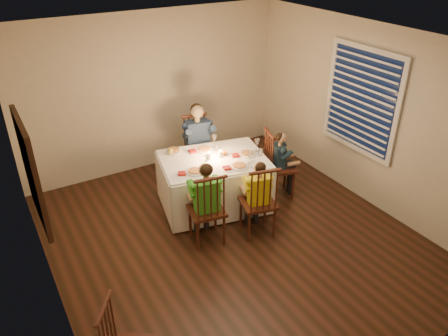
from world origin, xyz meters
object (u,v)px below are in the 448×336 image
adult (199,178)px  chair_near_right (257,232)px  child_yellow (257,232)px  dining_table (214,172)px  serving_bowl (173,152)px  chair_adult (199,178)px  child_green (207,240)px  child_teal (278,193)px  chair_end (278,193)px  chair_near_left (207,240)px

adult → chair_near_right: bearing=-80.0°
adult → child_yellow: adult is taller
dining_table → serving_bowl: 0.66m
chair_adult → child_yellow: bearing=-80.0°
child_green → chair_near_right: bearing=174.2°
dining_table → child_teal: (1.02, -0.24, -0.56)m
child_green → child_yellow: size_ratio=1.07×
chair_end → child_teal: bearing=0.0°
chair_near_left → chair_near_right: same height
serving_bowl → adult: bearing=31.6°
child_yellow → child_teal: bearing=-128.6°
chair_near_right → adult: bearing=-76.1°
chair_adult → chair_end: bearing=-41.2°
chair_near_right → child_yellow: child_yellow is taller
chair_near_right → child_teal: size_ratio=1.03×
adult → child_teal: adult is taller
chair_near_right → child_yellow: 0.00m
adult → serving_bowl: serving_bowl is taller
child_green → child_yellow: (0.67, -0.19, 0.00)m
child_yellow → serving_bowl: 1.67m
chair_near_left → chair_adult: bearing=-104.2°
chair_adult → chair_end: size_ratio=1.00×
dining_table → child_teal: bearing=-0.9°
chair_end → child_yellow: (-0.85, -0.64, 0.00)m
chair_near_right → serving_bowl: serving_bowl is taller
chair_adult → child_green: bearing=-104.0°
child_teal → adult: bearing=56.3°
dining_table → child_green: bearing=-113.6°
chair_near_right → chair_end: (0.85, 0.64, 0.00)m
serving_bowl → chair_near_right: bearing=-66.0°
chair_near_left → chair_near_right: bearing=174.2°
chair_adult → serving_bowl: serving_bowl is taller
child_yellow → chair_adult: bearing=-76.1°
chair_near_right → child_green: size_ratio=0.92×
chair_near_left → adult: adult is taller
chair_end → adult: adult is taller
chair_adult → child_yellow: 1.70m
adult → child_yellow: 1.70m
chair_adult → dining_table: bearing=-92.2°
chair_end → adult: bearing=56.3°
chair_near_left → chair_end: same height
dining_table → chair_adult: 1.01m
chair_end → child_yellow: child_yellow is taller
child_green → serving_bowl: bearing=-84.0°
chair_near_right → adult: (0.01, 1.70, 0.00)m
dining_table → serving_bowl: (-0.42, 0.45, 0.25)m
chair_near_right → adult: size_ratio=0.83×
chair_adult → child_green: child_green is taller
dining_table → adult: (0.18, 0.82, -0.56)m
child_green → adult: bearing=-104.2°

